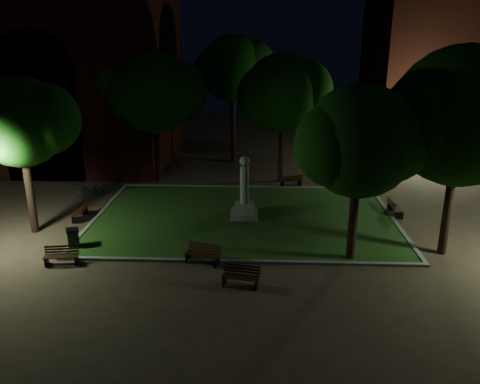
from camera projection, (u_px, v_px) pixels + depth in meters
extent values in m
plane|color=#4E3B2C|center=(243.00, 233.00, 22.28)|extent=(80.00, 80.00, 0.00)
cube|color=#284E1A|center=(244.00, 217.00, 24.17)|extent=(15.00, 10.00, 0.08)
cube|color=slate|center=(240.00, 261.00, 19.32)|extent=(15.40, 0.20, 0.12)
cube|color=slate|center=(247.00, 187.00, 29.00)|extent=(15.40, 0.20, 0.12)
cube|color=slate|center=(99.00, 214.00, 24.47)|extent=(0.20, 10.00, 0.12)
cube|color=slate|center=(393.00, 219.00, 23.85)|extent=(0.20, 10.00, 0.12)
cube|color=gray|center=(244.00, 214.00, 24.11)|extent=(1.40, 1.40, 0.30)
cube|color=gray|center=(244.00, 207.00, 24.00)|extent=(1.00, 1.00, 0.40)
cylinder|color=gray|center=(244.00, 185.00, 23.62)|extent=(0.44, 0.44, 2.00)
sphere|color=gray|center=(245.00, 161.00, 23.23)|extent=(0.50, 0.50, 0.50)
cube|color=#4A170F|center=(30.00, 58.00, 33.87)|extent=(20.00, 12.00, 15.00)
cube|color=black|center=(51.00, 124.00, 30.73)|extent=(5.00, 3.00, 7.00)
cylinder|color=black|center=(44.00, 69.00, 29.63)|extent=(5.00, 3.00, 5.00)
plane|color=orange|center=(59.00, 121.00, 31.87)|extent=(6.30, 0.00, 6.30)
cube|color=#4A170F|center=(469.00, 74.00, 38.65)|extent=(16.00, 10.00, 12.00)
cylinder|color=black|center=(30.00, 191.00, 21.85)|extent=(0.36, 0.36, 4.06)
sphere|color=#12460B|center=(19.00, 122.00, 20.83)|extent=(4.10, 4.10, 4.10)
sphere|color=#12460B|center=(44.00, 119.00, 20.95)|extent=(3.28, 3.28, 3.28)
cylinder|color=black|center=(158.00, 149.00, 29.95)|extent=(0.36, 0.36, 4.12)
sphere|color=#12460B|center=(155.00, 93.00, 28.85)|extent=(4.94, 4.94, 4.94)
sphere|color=#12460B|center=(175.00, 91.00, 28.95)|extent=(3.96, 3.96, 3.96)
sphere|color=#12460B|center=(138.00, 96.00, 28.63)|extent=(3.71, 3.71, 3.71)
cylinder|color=black|center=(281.00, 149.00, 29.72)|extent=(0.36, 0.36, 4.21)
sphere|color=#12460B|center=(282.00, 93.00, 28.61)|extent=(4.82, 4.82, 4.82)
sphere|color=#12460B|center=(302.00, 91.00, 28.72)|extent=(3.85, 3.85, 3.85)
sphere|color=#12460B|center=(267.00, 95.00, 28.39)|extent=(3.61, 3.61, 3.61)
cylinder|color=black|center=(448.00, 207.00, 19.56)|extent=(0.36, 0.36, 4.24)
sphere|color=#12460B|center=(461.00, 116.00, 18.37)|extent=(5.58, 5.58, 5.58)
sphere|color=#12460B|center=(435.00, 120.00, 18.16)|extent=(4.18, 4.18, 4.18)
cylinder|color=black|center=(353.00, 218.00, 19.08)|extent=(0.36, 0.36, 3.70)
sphere|color=#12460B|center=(359.00, 141.00, 18.08)|extent=(4.47, 4.47, 4.47)
sphere|color=#12460B|center=(387.00, 138.00, 18.20)|extent=(3.57, 3.57, 3.57)
sphere|color=#12460B|center=(337.00, 145.00, 17.87)|extent=(3.35, 3.35, 3.35)
cylinder|color=black|center=(127.00, 138.00, 31.83)|extent=(0.36, 0.36, 4.71)
sphere|color=#12460B|center=(122.00, 79.00, 30.60)|extent=(5.32, 5.32, 5.32)
sphere|color=#12460B|center=(143.00, 77.00, 30.70)|extent=(4.25, 4.25, 4.25)
sphere|color=#12460B|center=(105.00, 81.00, 30.39)|extent=(3.99, 3.99, 3.99)
cylinder|color=black|center=(233.00, 126.00, 34.43)|extent=(0.36, 0.36, 5.37)
sphere|color=#12460B|center=(233.00, 69.00, 33.14)|extent=(4.75, 4.75, 4.75)
sphere|color=#12460B|center=(250.00, 67.00, 33.25)|extent=(3.80, 3.80, 3.80)
sphere|color=#12460B|center=(219.00, 70.00, 32.93)|extent=(3.56, 3.56, 3.56)
cylinder|color=black|center=(70.00, 144.00, 31.67)|extent=(0.12, 0.12, 4.09)
cylinder|color=black|center=(66.00, 113.00, 31.03)|extent=(0.90, 0.08, 0.08)
sphere|color=#D8FFD8|center=(60.00, 113.00, 31.04)|extent=(0.28, 0.28, 0.28)
sphere|color=#D8FFD8|center=(73.00, 113.00, 31.01)|extent=(0.28, 0.28, 0.28)
cylinder|color=black|center=(428.00, 145.00, 31.38)|extent=(0.12, 0.12, 4.07)
cylinder|color=black|center=(432.00, 114.00, 30.74)|extent=(0.90, 0.08, 0.08)
sphere|color=#D8FFD8|center=(425.00, 114.00, 30.76)|extent=(0.28, 0.28, 0.28)
sphere|color=#D8FFD8|center=(439.00, 115.00, 30.72)|extent=(0.28, 0.28, 0.28)
cube|color=black|center=(189.00, 256.00, 19.45)|extent=(0.22, 0.50, 0.41)
cube|color=black|center=(217.00, 261.00, 19.00)|extent=(0.22, 0.50, 0.41)
cube|color=#37180E|center=(200.00, 256.00, 18.98)|extent=(1.43, 0.55, 0.04)
cube|color=#37180E|center=(202.00, 255.00, 19.09)|extent=(1.43, 0.55, 0.04)
cube|color=#37180E|center=(203.00, 254.00, 19.21)|extent=(1.43, 0.55, 0.04)
cube|color=#37180E|center=(204.00, 252.00, 19.32)|extent=(1.43, 0.55, 0.04)
cube|color=#37180E|center=(205.00, 250.00, 19.34)|extent=(1.42, 0.52, 0.09)
cube|color=#37180E|center=(205.00, 247.00, 19.30)|extent=(1.42, 0.52, 0.09)
cube|color=#37180E|center=(205.00, 244.00, 19.26)|extent=(1.42, 0.52, 0.09)
cube|color=black|center=(225.00, 280.00, 17.59)|extent=(0.14, 0.49, 0.39)
cube|color=black|center=(257.00, 283.00, 17.33)|extent=(0.14, 0.49, 0.39)
cube|color=#37180E|center=(240.00, 279.00, 17.22)|extent=(1.40, 0.33, 0.04)
cube|color=#37180E|center=(240.00, 278.00, 17.33)|extent=(1.40, 0.33, 0.04)
cube|color=#37180E|center=(241.00, 276.00, 17.45)|extent=(1.40, 0.33, 0.04)
cube|color=#37180E|center=(242.00, 274.00, 17.56)|extent=(1.40, 0.33, 0.04)
cube|color=#37180E|center=(242.00, 272.00, 17.58)|extent=(1.40, 0.30, 0.08)
cube|color=#37180E|center=(242.00, 269.00, 17.54)|extent=(1.40, 0.30, 0.08)
cube|color=#37180E|center=(242.00, 266.00, 17.51)|extent=(1.40, 0.30, 0.08)
cube|color=black|center=(46.00, 261.00, 19.10)|extent=(0.12, 0.47, 0.38)
cube|color=black|center=(77.00, 259.00, 19.22)|extent=(0.12, 0.47, 0.38)
cube|color=#37180E|center=(60.00, 258.00, 18.92)|extent=(1.36, 0.28, 0.03)
cube|color=#37180E|center=(61.00, 256.00, 19.03)|extent=(1.36, 0.28, 0.03)
cube|color=#37180E|center=(61.00, 255.00, 19.14)|extent=(1.36, 0.28, 0.03)
cube|color=#37180E|center=(62.00, 254.00, 19.26)|extent=(1.36, 0.28, 0.03)
cube|color=#37180E|center=(62.00, 252.00, 19.28)|extent=(1.36, 0.25, 0.08)
cube|color=#37180E|center=(62.00, 249.00, 19.24)|extent=(1.36, 0.25, 0.08)
cube|color=#37180E|center=(61.00, 246.00, 19.20)|extent=(1.36, 0.25, 0.08)
cube|color=black|center=(83.00, 211.00, 24.56)|extent=(0.49, 0.10, 0.39)
cube|color=black|center=(77.00, 220.00, 23.39)|extent=(0.49, 0.10, 0.39)
cube|color=#37180E|center=(76.00, 212.00, 23.90)|extent=(0.22, 1.41, 0.04)
cube|color=#37180E|center=(78.00, 212.00, 23.91)|extent=(0.22, 1.41, 0.04)
cube|color=#37180E|center=(81.00, 212.00, 23.91)|extent=(0.22, 1.41, 0.04)
cube|color=#37180E|center=(83.00, 212.00, 23.92)|extent=(0.22, 1.41, 0.04)
cube|color=#37180E|center=(84.00, 210.00, 23.89)|extent=(0.19, 1.40, 0.08)
cube|color=#37180E|center=(84.00, 208.00, 23.86)|extent=(0.19, 1.40, 0.08)
cube|color=#37180E|center=(83.00, 205.00, 23.82)|extent=(0.19, 1.40, 0.08)
cube|color=black|center=(398.00, 215.00, 23.95)|extent=(0.49, 0.06, 0.39)
cube|color=black|center=(392.00, 207.00, 25.14)|extent=(0.49, 0.06, 0.39)
cube|color=#37180E|center=(399.00, 208.00, 24.47)|extent=(0.10, 1.43, 0.04)
cube|color=#37180E|center=(397.00, 208.00, 24.48)|extent=(0.10, 1.43, 0.04)
cube|color=#37180E|center=(394.00, 208.00, 24.48)|extent=(0.10, 1.43, 0.04)
cube|color=#37180E|center=(392.00, 208.00, 24.49)|extent=(0.10, 1.43, 0.04)
cube|color=#37180E|center=(391.00, 206.00, 24.46)|extent=(0.07, 1.42, 0.09)
cube|color=#37180E|center=(391.00, 204.00, 24.42)|extent=(0.07, 1.42, 0.09)
cube|color=#37180E|center=(392.00, 201.00, 24.38)|extent=(0.07, 1.42, 0.09)
cube|color=black|center=(300.00, 182.00, 29.48)|extent=(0.22, 0.46, 0.38)
cube|color=black|center=(282.00, 184.00, 29.12)|extent=(0.22, 0.46, 0.38)
cube|color=#37180E|center=(290.00, 179.00, 29.41)|extent=(1.30, 0.56, 0.03)
cube|color=#37180E|center=(291.00, 180.00, 29.30)|extent=(1.30, 0.56, 0.03)
cube|color=#37180E|center=(291.00, 181.00, 29.19)|extent=(1.30, 0.56, 0.03)
cube|color=#37180E|center=(292.00, 181.00, 29.08)|extent=(1.30, 0.56, 0.03)
cube|color=#37180E|center=(293.00, 180.00, 29.01)|extent=(1.29, 0.54, 0.08)
cube|color=#37180E|center=(293.00, 178.00, 28.97)|extent=(1.29, 0.54, 0.08)
cube|color=#37180E|center=(293.00, 176.00, 28.93)|extent=(1.29, 0.54, 0.08)
cube|color=black|center=(73.00, 239.00, 20.59)|extent=(0.61, 0.61, 0.84)
cube|color=black|center=(72.00, 230.00, 20.45)|extent=(0.69, 0.69, 0.06)
imported|color=black|center=(89.00, 190.00, 27.23)|extent=(1.58, 0.67, 0.81)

